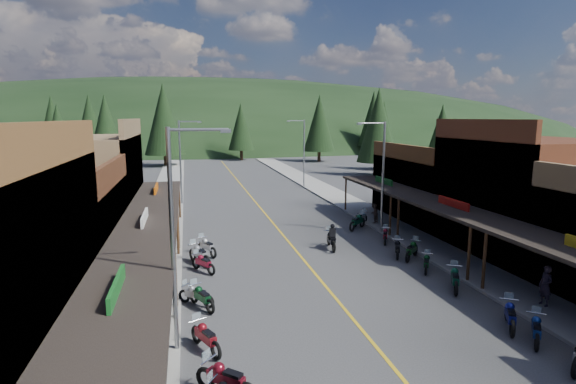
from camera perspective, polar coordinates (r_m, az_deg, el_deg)
ground at (r=23.88m, az=3.98°, el=-10.90°), size 220.00×220.00×0.00m
centerline at (r=42.74m, az=-3.77°, el=-1.73°), size 0.15×90.00×0.01m
sidewalk_west at (r=42.28m, az=-15.50°, el=-2.09°), size 3.40×94.00×0.15m
sidewalk_east at (r=44.89m, az=7.27°, el=-1.16°), size 3.40×94.00×0.15m
shop_west_2 at (r=24.89m, az=-29.38°, el=-5.18°), size 10.90×9.00×6.20m
shop_west_3 at (r=33.85m, az=-25.03°, el=0.45°), size 10.90×10.20×8.20m
shop_east_2 at (r=31.14m, az=28.14°, el=-0.49°), size 10.90×9.00×8.20m
shop_east_3 at (r=38.92m, az=18.79°, el=0.44°), size 10.90×10.20×6.20m
streetlight_0 at (r=15.89m, az=-13.97°, el=-4.83°), size 2.16×0.18×8.00m
streetlight_1 at (r=43.59m, az=-13.34°, el=4.17°), size 2.16×0.18×8.00m
streetlight_2 at (r=32.59m, az=11.76°, el=2.50°), size 2.16×0.18×8.00m
streetlight_3 at (r=53.29m, az=1.90°, el=5.34°), size 2.16×0.18×8.00m
ridge_hill at (r=156.77m, az=-10.46°, el=6.30°), size 310.00×140.00×60.00m
pine_1 at (r=93.07m, az=-23.87°, el=8.03°), size 5.88×5.88×12.50m
pine_2 at (r=79.49m, az=-15.49°, el=8.92°), size 6.72×6.72×14.00m
pine_3 at (r=88.06m, az=-5.99°, el=8.25°), size 5.04×5.04×11.00m
pine_4 at (r=85.04m, az=4.01°, el=8.75°), size 5.88×5.88×12.50m
pine_5 at (r=101.83m, az=10.79°, el=9.15°), size 6.72×6.72×14.00m
pine_6 at (r=100.29m, az=18.98°, el=7.94°), size 5.04×5.04×11.00m
pine_7 at (r=100.69m, az=-27.73°, el=7.81°), size 5.88×5.88×12.50m
pine_8 at (r=63.37m, az=-27.10°, el=6.35°), size 4.48×4.48×10.00m
pine_9 at (r=73.12m, az=12.00°, el=7.78°), size 4.93×4.93×10.80m
pine_10 at (r=72.34m, az=-22.12°, el=7.60°), size 5.38×5.38×11.60m
pine_11 at (r=65.08m, az=11.38°, el=8.32°), size 5.82×5.82×12.40m
bike_west_4 at (r=14.61m, az=-7.89°, el=-22.32°), size 2.13×2.04×1.26m
bike_west_5 at (r=17.10m, az=-10.42°, el=-17.52°), size 1.51×2.16×1.18m
bike_west_6 at (r=20.50m, az=-10.93°, el=-12.85°), size 1.54×2.11×1.16m
bike_west_7 at (r=20.90m, az=-11.61°, el=-12.57°), size 1.85×1.66×1.07m
bike_west_8 at (r=24.98m, az=-10.71°, el=-8.75°), size 1.64×2.01×1.13m
bike_west_9 at (r=26.27m, az=-11.20°, el=-7.66°), size 1.68×2.37×1.30m
bike_west_10 at (r=27.84m, az=-10.27°, el=-6.72°), size 1.57×2.24×1.22m
bike_east_4 at (r=19.72m, az=29.00°, el=-14.89°), size 1.76×1.97×1.14m
bike_east_5 at (r=20.40m, az=26.39°, el=-13.74°), size 1.72×2.18×1.22m
bike_east_6 at (r=23.57m, az=20.44°, el=-10.16°), size 1.69×2.29×1.26m
bike_east_7 at (r=25.80m, az=17.19°, el=-8.51°), size 1.50×1.90×1.06m
bike_east_8 at (r=27.69m, az=15.45°, el=-7.01°), size 2.01×2.03×1.23m
bike_east_9 at (r=27.97m, az=13.72°, el=-6.87°), size 1.43×2.06×1.13m
bike_east_10 at (r=30.85m, az=12.25°, el=-5.32°), size 1.39×1.99×1.09m
bike_east_11 at (r=33.98m, az=8.80°, el=-3.64°), size 2.23×2.10×1.31m
bike_east_12 at (r=35.33m, az=9.15°, el=-3.23°), size 2.08×1.90×1.21m
rider_on_bike at (r=28.82m, az=5.53°, el=-5.91°), size 1.00×2.31×1.70m
pedestrian_east_a at (r=22.95m, az=29.90°, el=-10.27°), size 0.43×0.66×1.80m
pedestrian_east_b at (r=35.61m, az=10.89°, el=-2.65°), size 0.87×0.79×1.55m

